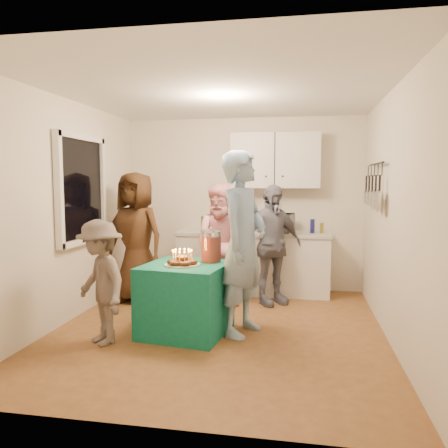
% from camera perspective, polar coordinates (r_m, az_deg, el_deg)
% --- Properties ---
extents(floor, '(4.00, 4.00, 0.00)m').
position_cam_1_polar(floor, '(5.02, -0.72, -13.58)').
color(floor, brown).
rests_on(floor, ground).
extents(ceiling, '(4.00, 4.00, 0.00)m').
position_cam_1_polar(ceiling, '(4.84, -0.76, 16.95)').
color(ceiling, white).
rests_on(ceiling, floor).
extents(back_wall, '(3.60, 3.60, 0.00)m').
position_cam_1_polar(back_wall, '(6.72, 2.47, 2.62)').
color(back_wall, silver).
rests_on(back_wall, floor).
extents(left_wall, '(4.00, 4.00, 0.00)m').
position_cam_1_polar(left_wall, '(5.39, -19.90, 1.56)').
color(left_wall, silver).
rests_on(left_wall, floor).
extents(right_wall, '(4.00, 4.00, 0.00)m').
position_cam_1_polar(right_wall, '(4.76, 21.08, 1.03)').
color(right_wall, silver).
rests_on(right_wall, floor).
extents(window_night, '(0.04, 1.00, 1.20)m').
position_cam_1_polar(window_night, '(5.63, -18.19, 4.32)').
color(window_night, black).
rests_on(window_night, left_wall).
extents(counter, '(2.20, 0.58, 0.86)m').
position_cam_1_polar(counter, '(6.51, 3.83, -5.21)').
color(counter, white).
rests_on(counter, floor).
extents(countertop, '(2.24, 0.62, 0.05)m').
position_cam_1_polar(countertop, '(6.44, 3.86, -1.23)').
color(countertop, beige).
rests_on(countertop, counter).
extents(upper_cabinet, '(1.30, 0.30, 0.80)m').
position_cam_1_polar(upper_cabinet, '(6.53, 6.71, 8.21)').
color(upper_cabinet, white).
rests_on(upper_cabinet, back_wall).
extents(pot_rack, '(0.12, 1.00, 0.60)m').
position_cam_1_polar(pot_rack, '(5.42, 18.96, 4.78)').
color(pot_rack, black).
rests_on(pot_rack, right_wall).
extents(microwave, '(0.56, 0.43, 0.27)m').
position_cam_1_polar(microwave, '(6.39, 6.79, 0.16)').
color(microwave, white).
rests_on(microwave, countertop).
extents(party_table, '(0.96, 0.96, 0.76)m').
position_cam_1_polar(party_table, '(4.82, -5.01, -9.69)').
color(party_table, '#106D57').
rests_on(party_table, floor).
extents(donut_cake, '(0.38, 0.38, 0.18)m').
position_cam_1_polar(donut_cake, '(4.65, -5.49, -4.31)').
color(donut_cake, '#381C0C').
rests_on(donut_cake, party_table).
extents(punch_jar, '(0.22, 0.22, 0.34)m').
position_cam_1_polar(punch_jar, '(4.82, -1.70, -2.97)').
color(punch_jar, red).
rests_on(punch_jar, party_table).
extents(man_birthday, '(0.67, 0.83, 1.98)m').
position_cam_1_polar(man_birthday, '(4.68, 2.52, -2.52)').
color(man_birthday, '#8EADCF').
rests_on(man_birthday, floor).
extents(woman_back_left, '(1.00, 0.80, 1.77)m').
position_cam_1_polar(woman_back_left, '(6.06, -11.40, -1.74)').
color(woman_back_left, brown).
rests_on(woman_back_left, floor).
extents(woman_back_center, '(0.81, 0.64, 1.62)m').
position_cam_1_polar(woman_back_center, '(5.74, -0.11, -2.81)').
color(woman_back_center, pink).
rests_on(woman_back_center, floor).
extents(woman_back_right, '(0.99, 0.89, 1.61)m').
position_cam_1_polar(woman_back_right, '(5.86, 6.16, -2.70)').
color(woman_back_right, black).
rests_on(woman_back_right, floor).
extents(child_near_left, '(0.93, 0.89, 1.27)m').
position_cam_1_polar(child_near_left, '(4.61, -15.86, -7.33)').
color(child_near_left, '#574B46').
rests_on(child_near_left, floor).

